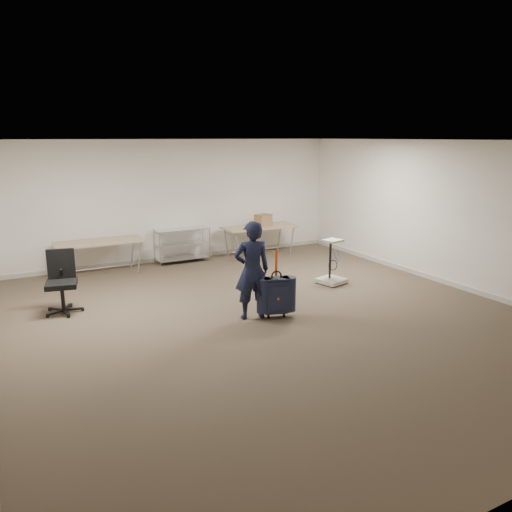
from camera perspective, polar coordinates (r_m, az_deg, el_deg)
ground at (r=8.11m, az=1.76°, el=-7.13°), size 9.00×9.00×0.00m
room_shell at (r=9.25m, az=-2.47°, el=-4.17°), size 8.00×9.00×9.00m
folding_table_left at (r=10.92m, az=-17.47°, el=1.37°), size 1.80×0.75×0.73m
folding_table_right at (r=12.16m, az=0.39°, el=3.18°), size 1.80×0.75×0.73m
wire_shelf at (r=11.68m, az=-8.45°, el=1.41°), size 1.22×0.47×0.80m
person at (r=7.89m, az=-0.45°, el=-1.65°), size 0.65×0.50×1.59m
suitcase at (r=8.02m, az=2.33°, el=-4.48°), size 0.46×0.34×1.12m
office_chair at (r=8.89m, az=-21.23°, el=-4.05°), size 0.63×0.63×1.04m
equipment_cart at (r=10.03m, az=8.65°, el=-1.82°), size 0.59×0.59×0.89m
cardboard_box at (r=12.23m, az=0.83°, el=4.14°), size 0.43×0.37×0.28m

